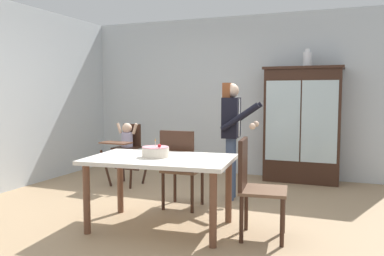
% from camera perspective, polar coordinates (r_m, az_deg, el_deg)
% --- Properties ---
extents(ground_plane, '(6.24, 6.24, 0.00)m').
position_cam_1_polar(ground_plane, '(4.65, -3.47, -12.44)').
color(ground_plane, tan).
extents(wall_back, '(5.32, 0.06, 2.70)m').
position_cam_1_polar(wall_back, '(6.91, 5.70, 4.62)').
color(wall_back, silver).
rests_on(wall_back, ground_plane).
extents(china_cabinet, '(1.20, 0.48, 1.81)m').
position_cam_1_polar(china_cabinet, '(6.44, 15.54, 0.50)').
color(china_cabinet, '#382116').
rests_on(china_cabinet, ground_plane).
extents(ceramic_vase, '(0.13, 0.13, 0.27)m').
position_cam_1_polar(ceramic_vase, '(6.44, 16.27, 9.53)').
color(ceramic_vase, white).
rests_on(ceramic_vase, china_cabinet).
extents(high_chair_with_toddler, '(0.60, 0.70, 0.95)m').
position_cam_1_polar(high_chair_with_toddler, '(6.07, -9.39, -2.06)').
color(high_chair_with_toddler, '#382116').
rests_on(high_chair_with_toddler, ground_plane).
extents(adult_person, '(0.54, 0.52, 1.53)m').
position_cam_1_polar(adult_person, '(5.21, 5.75, 0.29)').
color(adult_person, '#3D4C6B').
rests_on(adult_person, ground_plane).
extents(dining_table, '(1.54, 1.05, 0.74)m').
position_cam_1_polar(dining_table, '(4.10, -4.57, -5.54)').
color(dining_table, silver).
rests_on(dining_table, ground_plane).
extents(birthday_cake, '(0.28, 0.28, 0.19)m').
position_cam_1_polar(birthday_cake, '(4.11, -5.28, -3.43)').
color(birthday_cake, beige).
rests_on(birthday_cake, dining_table).
extents(dining_chair_far_side, '(0.45, 0.45, 0.96)m').
position_cam_1_polar(dining_chair_far_side, '(4.75, -1.74, -5.17)').
color(dining_chair_far_side, '#382116').
rests_on(dining_chair_far_side, ground_plane).
extents(dining_chair_right_end, '(0.49, 0.49, 0.96)m').
position_cam_1_polar(dining_chair_right_end, '(3.89, 8.76, -7.51)').
color(dining_chair_right_end, '#382116').
rests_on(dining_chair_right_end, ground_plane).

